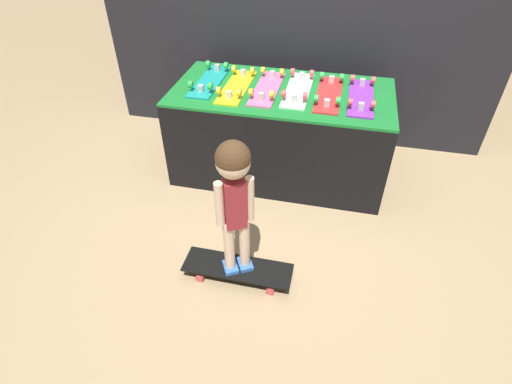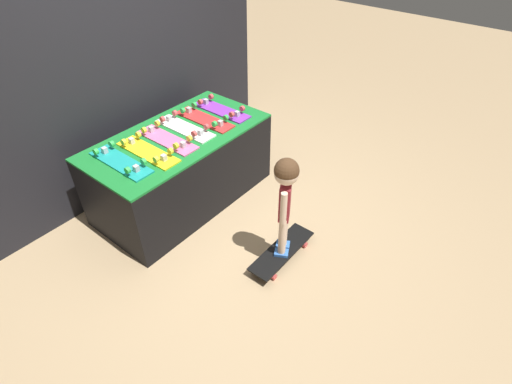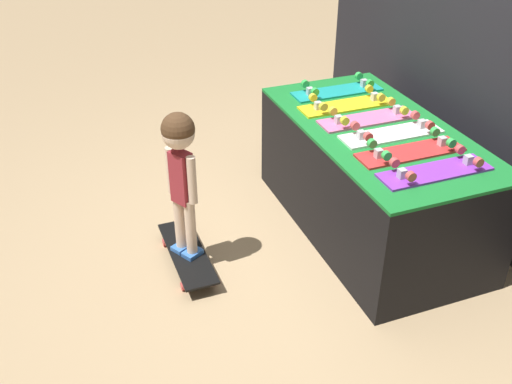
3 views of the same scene
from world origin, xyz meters
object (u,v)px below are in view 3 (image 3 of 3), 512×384
skateboard_purple_on_rack (435,170)px  skateboard_red_on_rack (411,151)px  skateboard_white_on_rack (392,133)px  skateboard_on_floor (187,254)px  skateboard_yellow_on_rack (346,104)px  skateboard_teal_on_rack (337,90)px  skateboard_pink_on_rack (368,118)px  child (180,159)px

skateboard_purple_on_rack → skateboard_red_on_rack: bearing=179.6°
skateboard_white_on_rack → skateboard_on_floor: bearing=-97.3°
skateboard_white_on_rack → skateboard_red_on_rack: bearing=-5.5°
skateboard_white_on_rack → skateboard_yellow_on_rack: bearing=-174.0°
skateboard_yellow_on_rack → skateboard_teal_on_rack: bearing=167.1°
skateboard_pink_on_rack → child: child is taller
skateboard_yellow_on_rack → skateboard_red_on_rack: bearing=2.2°
skateboard_yellow_on_rack → skateboard_white_on_rack: bearing=6.0°
skateboard_pink_on_rack → skateboard_purple_on_rack: same height
skateboard_purple_on_rack → skateboard_yellow_on_rack: bearing=-178.5°
child → skateboard_purple_on_rack: bearing=33.8°
skateboard_red_on_rack → skateboard_yellow_on_rack: bearing=-177.8°
skateboard_pink_on_rack → skateboard_on_floor: size_ratio=0.91×
skateboard_pink_on_rack → skateboard_white_on_rack: (0.24, 0.03, 0.00)m
skateboard_white_on_rack → skateboard_pink_on_rack: bearing=-173.9°
skateboard_teal_on_rack → skateboard_white_on_rack: size_ratio=1.00×
skateboard_purple_on_rack → skateboard_on_floor: 1.55m
skateboard_teal_on_rack → skateboard_on_floor: 1.54m
skateboard_yellow_on_rack → skateboard_white_on_rack: size_ratio=1.00×
skateboard_yellow_on_rack → skateboard_purple_on_rack: (0.95, 0.03, 0.00)m
skateboard_red_on_rack → child: 1.30m
skateboard_teal_on_rack → skateboard_red_on_rack: 0.95m
skateboard_teal_on_rack → skateboard_on_floor: (0.55, -1.27, -0.68)m
skateboard_red_on_rack → skateboard_on_floor: size_ratio=0.91×
skateboard_pink_on_rack → skateboard_white_on_rack: 0.24m
skateboard_on_floor → child: child is taller
skateboard_on_floor → child: (0.00, 0.00, 0.67)m
skateboard_teal_on_rack → skateboard_purple_on_rack: size_ratio=1.00×
skateboard_teal_on_rack → child: (0.55, -1.27, -0.02)m
skateboard_yellow_on_rack → child: child is taller
skateboard_yellow_on_rack → skateboard_red_on_rack: same height
skateboard_red_on_rack → child: (-0.40, -1.24, -0.02)m
skateboard_red_on_rack → skateboard_purple_on_rack: same height
skateboard_white_on_rack → skateboard_purple_on_rack: (0.48, -0.02, 0.00)m
skateboard_white_on_rack → child: 1.27m
skateboard_white_on_rack → skateboard_teal_on_rack: bearing=179.7°
skateboard_red_on_rack → skateboard_on_floor: (-0.40, -1.24, -0.68)m
skateboard_on_floor → skateboard_purple_on_rack: bearing=62.8°
skateboard_white_on_rack → child: size_ratio=0.69×
skateboard_white_on_rack → skateboard_on_floor: (-0.16, -1.26, -0.68)m
skateboard_yellow_on_rack → skateboard_pink_on_rack: (0.24, 0.02, 0.00)m
skateboard_purple_on_rack → child: 1.39m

